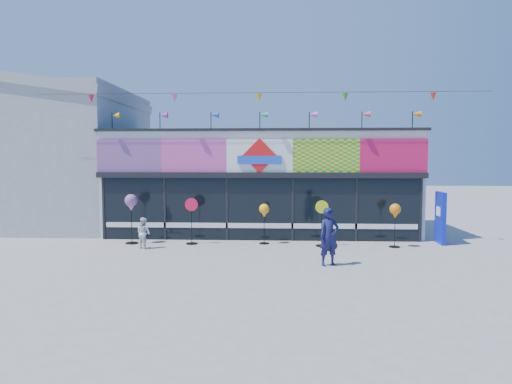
# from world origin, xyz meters

# --- Properties ---
(ground) EXTENTS (80.00, 80.00, 0.00)m
(ground) POSITION_xyz_m (0.00, 0.00, 0.00)
(ground) COLOR gray
(ground) RESTS_ON ground
(kite_shop) EXTENTS (16.00, 5.70, 5.31)m
(kite_shop) POSITION_xyz_m (0.00, 5.94, 2.05)
(kite_shop) COLOR silver
(kite_shop) RESTS_ON ground
(neighbour_building) EXTENTS (8.18, 7.20, 6.87)m
(neighbour_building) POSITION_xyz_m (-10.00, 7.00, 3.20)
(neighbour_building) COLOR #A0A3A5
(neighbour_building) RESTS_ON ground
(blue_sign) EXTENTS (0.19, 0.92, 1.83)m
(blue_sign) POSITION_xyz_m (6.40, 3.11, 0.92)
(blue_sign) COLOR #0C1EBA
(blue_sign) RESTS_ON ground
(spinner_0) EXTENTS (0.44, 0.44, 1.75)m
(spinner_0) POSITION_xyz_m (-4.49, 2.57, 1.40)
(spinner_0) COLOR black
(spinner_0) RESTS_ON ground
(spinner_1) EXTENTS (0.45, 0.41, 1.62)m
(spinner_1) POSITION_xyz_m (-2.35, 2.58, 0.86)
(spinner_1) COLOR black
(spinner_1) RESTS_ON ground
(spinner_2) EXTENTS (0.36, 0.36, 1.42)m
(spinner_2) POSITION_xyz_m (0.19, 2.75, 1.13)
(spinner_2) COLOR black
(spinner_2) RESTS_ON ground
(spinner_3) EXTENTS (0.44, 0.40, 1.57)m
(spinner_3) POSITION_xyz_m (2.17, 2.38, 0.83)
(spinner_3) COLOR black
(spinner_3) RESTS_ON ground
(spinner_4) EXTENTS (0.38, 0.38, 1.48)m
(spinner_4) POSITION_xyz_m (4.62, 2.32, 1.19)
(spinner_4) COLOR black
(spinner_4) RESTS_ON ground
(adult_man) EXTENTS (0.70, 0.58, 1.62)m
(adult_man) POSITION_xyz_m (2.10, -0.49, 0.81)
(adult_man) COLOR #151744
(adult_man) RESTS_ON ground
(child) EXTENTS (0.58, 0.52, 1.04)m
(child) POSITION_xyz_m (-3.81, 1.74, 0.52)
(child) COLOR silver
(child) RESTS_ON ground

